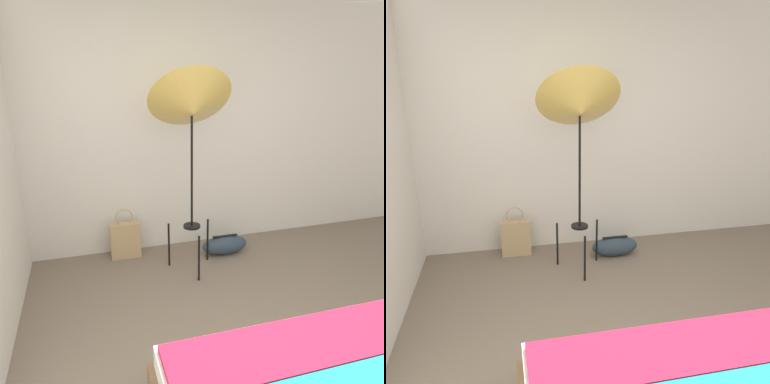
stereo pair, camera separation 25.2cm
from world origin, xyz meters
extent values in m
cube|color=silver|center=(0.00, 2.33, 1.30)|extent=(8.00, 0.05, 2.60)
cube|color=#B21938|center=(0.20, 0.05, 0.40)|extent=(1.79, 0.42, 0.04)
cylinder|color=black|center=(-0.07, 1.49, 0.23)|extent=(0.02, 0.02, 0.46)
cylinder|color=black|center=(-0.27, 1.84, 0.23)|extent=(0.02, 0.02, 0.46)
cylinder|color=black|center=(0.14, 1.84, 0.23)|extent=(0.02, 0.02, 0.46)
cylinder|color=black|center=(-0.07, 1.72, 0.46)|extent=(0.17, 0.17, 0.02)
cylinder|color=black|center=(-0.07, 1.72, 1.03)|extent=(0.02, 0.02, 1.14)
cone|color=#D1B251|center=(-0.07, 1.72, 1.60)|extent=(0.76, 0.66, 0.68)
cube|color=tan|center=(-0.67, 2.14, 0.19)|extent=(0.31, 0.10, 0.39)
torus|color=tan|center=(-0.67, 2.14, 0.46)|extent=(0.18, 0.01, 0.18)
ellipsoid|color=#2D3D4C|center=(0.36, 1.92, 0.10)|extent=(0.50, 0.20, 0.20)
cube|color=black|center=(0.36, 1.92, 0.21)|extent=(0.28, 0.04, 0.01)
camera|label=1|loc=(-1.00, -1.48, 1.93)|focal=35.00mm
camera|label=2|loc=(-0.76, -1.54, 1.93)|focal=35.00mm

